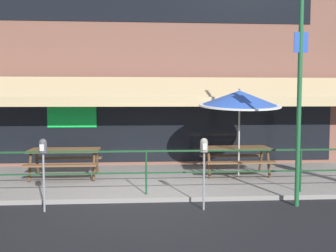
# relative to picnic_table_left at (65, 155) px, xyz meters

# --- Properties ---
(ground_plane) EXTENTS (120.00, 120.00, 0.00)m
(ground_plane) POSITION_rel_picnic_table_left_xyz_m (2.12, -2.14, -0.71)
(ground_plane) COLOR black
(patio_deck) EXTENTS (15.00, 4.00, 0.10)m
(patio_deck) POSITION_rel_picnic_table_left_xyz_m (2.12, -0.14, -0.66)
(patio_deck) COLOR gray
(patio_deck) RESTS_ON ground
(restaurant_building) EXTENTS (15.00, 1.60, 7.48)m
(restaurant_building) POSITION_rel_picnic_table_left_xyz_m (2.12, 2.08, 3.01)
(restaurant_building) COLOR brown
(restaurant_building) RESTS_ON ground
(patio_railing) EXTENTS (13.84, 0.04, 0.97)m
(patio_railing) POSITION_rel_picnic_table_left_xyz_m (2.12, -1.84, 0.09)
(patio_railing) COLOR #194723
(patio_railing) RESTS_ON patio_deck
(picnic_table_left) EXTENTS (1.80, 1.42, 0.76)m
(picnic_table_left) POSITION_rel_picnic_table_left_xyz_m (0.00, 0.00, 0.00)
(picnic_table_left) COLOR brown
(picnic_table_left) RESTS_ON patio_deck
(picnic_table_centre) EXTENTS (1.80, 1.42, 0.76)m
(picnic_table_centre) POSITION_rel_picnic_table_left_xyz_m (4.59, 0.10, 0.00)
(picnic_table_centre) COLOR brown
(picnic_table_centre) RESTS_ON patio_deck
(patio_umbrella_centre) EXTENTS (2.14, 2.14, 2.39)m
(patio_umbrella_centre) POSITION_rel_picnic_table_left_xyz_m (4.59, -0.19, 1.47)
(patio_umbrella_centre) COLOR #B7B2A8
(patio_umbrella_centre) RESTS_ON patio_deck
(parking_meter_near) EXTENTS (0.15, 0.16, 1.42)m
(parking_meter_near) POSITION_rel_picnic_table_left_xyz_m (0.14, -2.64, 0.44)
(parking_meter_near) COLOR gray
(parking_meter_near) RESTS_ON ground
(parking_meter_far) EXTENTS (0.15, 0.16, 1.42)m
(parking_meter_far) POSITION_rel_picnic_table_left_xyz_m (3.24, -2.73, 0.44)
(parking_meter_far) COLOR gray
(parking_meter_far) RESTS_ON ground
(street_sign_pole) EXTENTS (0.28, 0.09, 4.57)m
(street_sign_pole) POSITION_rel_picnic_table_left_xyz_m (5.17, -2.59, 1.64)
(street_sign_pole) COLOR #1E6033
(street_sign_pole) RESTS_ON ground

